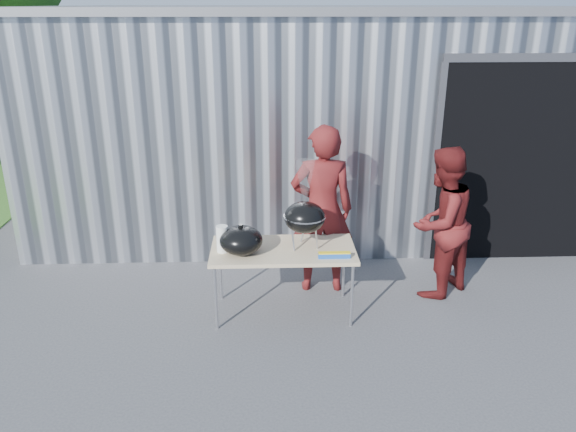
{
  "coord_description": "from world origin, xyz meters",
  "views": [
    {
      "loc": [
        -0.02,
        -4.93,
        3.14
      ],
      "look_at": [
        0.2,
        0.56,
        1.05
      ],
      "focal_mm": 35.0,
      "sensor_mm": 36.0,
      "label": 1
    }
  ],
  "objects_px": {
    "person_cook": "(322,210)",
    "person_bystander": "(440,223)",
    "kettle_grill": "(305,209)",
    "folding_table": "(283,252)"
  },
  "relations": [
    {
      "from": "person_cook",
      "to": "person_bystander",
      "type": "distance_m",
      "value": 1.32
    },
    {
      "from": "kettle_grill",
      "to": "person_cook",
      "type": "bearing_deg",
      "value": 66.01
    },
    {
      "from": "person_cook",
      "to": "kettle_grill",
      "type": "bearing_deg",
      "value": 66.44
    },
    {
      "from": "person_bystander",
      "to": "person_cook",
      "type": "bearing_deg",
      "value": -44.57
    },
    {
      "from": "kettle_grill",
      "to": "person_bystander",
      "type": "xyz_separation_m",
      "value": [
        1.54,
        0.36,
        -0.31
      ]
    },
    {
      "from": "folding_table",
      "to": "person_cook",
      "type": "height_order",
      "value": "person_cook"
    },
    {
      "from": "person_cook",
      "to": "person_bystander",
      "type": "xyz_separation_m",
      "value": [
        1.31,
        -0.16,
        -0.11
      ]
    },
    {
      "from": "kettle_grill",
      "to": "person_cook",
      "type": "height_order",
      "value": "person_cook"
    },
    {
      "from": "folding_table",
      "to": "person_bystander",
      "type": "bearing_deg",
      "value": 12.27
    },
    {
      "from": "person_cook",
      "to": "person_bystander",
      "type": "bearing_deg",
      "value": 173.39
    }
  ]
}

